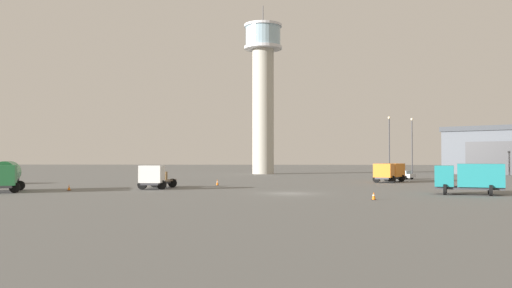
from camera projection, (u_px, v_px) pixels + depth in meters
name	position (u px, v px, depth m)	size (l,w,h in m)	color
ground_plane	(290.00, 193.00, 51.19)	(400.00, 400.00, 0.00)	#60605E
control_tower	(263.00, 85.00, 112.17)	(7.86, 7.86, 35.16)	#B2AD9E
hangar	(510.00, 150.00, 112.91)	(30.02, 29.38, 9.78)	#4C5159
truck_box_teal	(470.00, 177.00, 49.47)	(6.38, 4.25, 2.84)	#38383D
truck_flatbed_white	(155.00, 177.00, 58.50)	(3.26, 6.82, 2.57)	#38383D
truck_fuel_tanker_green	(5.00, 175.00, 53.90)	(4.69, 6.84, 3.04)	#38383D
truck_box_orange	(390.00, 171.00, 74.79)	(5.28, 7.36, 2.58)	#38383D
car_silver	(402.00, 175.00, 84.29)	(4.13, 4.03, 1.37)	#B7BABF
car_black	(2.00, 178.00, 69.61)	(2.76, 4.60, 1.37)	black
light_post_west	(412.00, 143.00, 94.76)	(0.44, 0.44, 10.35)	#38383D
light_post_east	(389.00, 142.00, 91.38)	(0.44, 0.44, 10.39)	#38383D
traffic_cone_near_left	(69.00, 187.00, 55.64)	(0.36, 0.36, 0.65)	black
traffic_cone_near_right	(374.00, 196.00, 43.34)	(0.36, 0.36, 0.67)	black
traffic_cone_mid_apron	(217.00, 182.00, 65.85)	(0.36, 0.36, 0.73)	black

